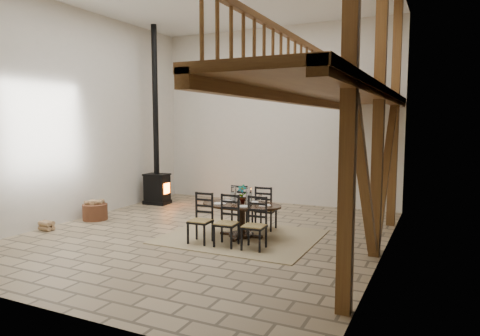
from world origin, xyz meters
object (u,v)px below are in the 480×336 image
at_px(dining_table, 239,219).
at_px(log_basket, 95,211).
at_px(wood_stove, 157,165).
at_px(log_stack, 47,226).

distance_m(dining_table, log_basket, 3.84).
distance_m(wood_stove, log_stack, 3.69).
bearing_deg(log_basket, dining_table, -0.15).
bearing_deg(wood_stove, log_basket, -97.67).
relative_size(wood_stove, log_basket, 8.64).
xyz_separation_m(log_basket, log_stack, (-0.18, -1.24, -0.10)).
bearing_deg(dining_table, log_basket, 176.71).
relative_size(dining_table, wood_stove, 0.38).
xyz_separation_m(dining_table, log_stack, (-4.02, -1.23, -0.28)).
bearing_deg(log_stack, wood_stove, 85.13).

